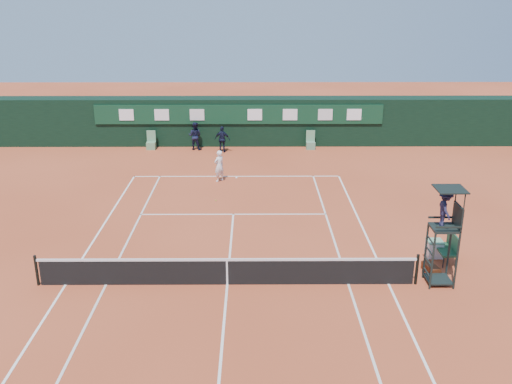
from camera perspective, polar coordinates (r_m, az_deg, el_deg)
ground at (r=19.62m, az=-2.89°, el=-9.21°), size 90.00×90.00×0.00m
court_lines at (r=19.62m, az=-2.89°, el=-9.20°), size 11.05×23.85×0.01m
tennis_net at (r=19.38m, az=-2.91°, el=-7.89°), size 12.90×0.10×1.10m
back_wall at (r=36.79m, az=-1.69°, el=7.11°), size 40.00×1.65×3.00m
linesman_chair_left at (r=36.41m, az=-10.44°, el=4.73°), size 0.55×0.50×1.15m
linesman_chair_right at (r=36.02m, az=5.48°, el=4.81°), size 0.55×0.50×1.15m
umpire_chair at (r=19.63m, az=18.41°, el=-2.31°), size 0.96×0.95×3.42m
player_bench at (r=22.08m, az=18.72°, el=-5.14°), size 0.55×1.20×1.10m
tennis_bag at (r=21.23m, az=17.07°, el=-7.34°), size 0.51×0.82×0.29m
cooler at (r=22.40m, az=17.39°, el=-5.40°), size 0.57×0.57×0.65m
tennis_ball at (r=27.05m, az=-4.04°, el=-0.84°), size 0.06×0.06×0.06m
player at (r=29.60m, az=-3.70°, el=2.61°), size 0.71×0.70×1.66m
ball_kid_left at (r=35.79m, az=-6.12°, el=5.60°), size 0.98×0.84×1.74m
ball_kid_right at (r=35.03m, az=-3.38°, el=5.27°), size 1.02×0.60×1.62m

